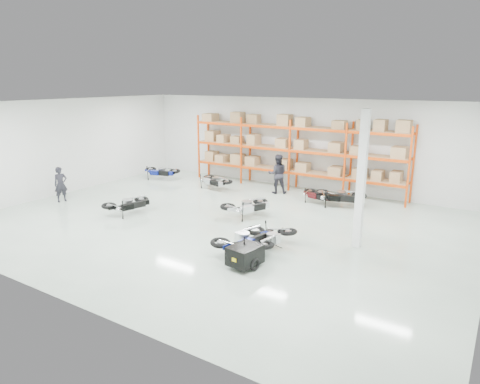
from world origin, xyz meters
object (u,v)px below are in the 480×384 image
Objects in this scene: trailer at (245,255)px; person_back at (278,174)px; moto_silver_left at (247,203)px; moto_back_d at (319,193)px; moto_touring_right at (271,234)px; person_left at (61,184)px; moto_blue_centre at (244,235)px; moto_back_b at (214,178)px; moto_black_far_left at (128,201)px; moto_back_c at (340,193)px; moto_back_a at (160,169)px.

trailer is 8.78m from person_back.
moto_back_d is at bearing -88.39° from moto_silver_left.
person_left is (-10.75, -0.00, 0.25)m from moto_touring_right.
person_left is (-10.75, 1.60, 0.41)m from trailer.
person_back is (-0.71, 3.97, 0.39)m from moto_silver_left.
person_back reaches higher than trailer.
person_left is 0.83× the size of person_back.
moto_blue_centre reaches higher than trailer.
trailer is (0.63, -0.95, -0.19)m from moto_blue_centre.
moto_back_b is (-6.29, 5.63, -0.01)m from moto_touring_right.
trailer is (6.79, -1.87, -0.15)m from moto_black_far_left.
person_left is at bearing 179.92° from trailer.
person_back is at bearing 67.34° from moto_back_c.
trailer is at bearing -81.27° from person_left.
person_back is at bearing -57.58° from moto_back_b.
moto_back_a is at bearing 153.35° from moto_touring_right.
person_left is at bearing 134.70° from moto_back_d.
moto_back_c reaches higher than trailer.
moto_touring_right reaches higher than moto_back_b.
moto_blue_centre is 1.08× the size of moto_black_far_left.
moto_back_a is at bearing -43.11° from moto_black_far_left.
moto_silver_left is 0.97× the size of person_back.
moto_black_far_left is 3.98m from person_left.
person_back reaches higher than moto_back_a.
moto_blue_centre is at bearing 147.54° from moto_silver_left.
moto_silver_left reaches higher than moto_black_far_left.
moto_back_b is (-6.29, 7.22, 0.14)m from trailer.
person_left is at bearing 10.69° from person_back.
moto_silver_left is at bearing 136.89° from moto_touring_right.
person_left is at bearing -176.81° from moto_touring_right.
moto_silver_left is at bearing -47.17° from moto_blue_centre.
moto_touring_right is 1.09× the size of trailer.
moto_back_b reaches higher than moto_back_d.
moto_blue_centre is 6.71m from moto_back_c.
person_left is (-0.69, -5.77, 0.24)m from moto_back_a.
moto_back_c reaches higher than moto_back_a.
moto_back_b is at bearing -10.63° from moto_silver_left.
person_back is at bearing -31.84° from person_left.
moto_silver_left is 1.16× the size of person_left.
moto_back_c is 12.45m from person_left.
trailer is at bearing 148.45° from moto_silver_left.
moto_back_a is at bearing 78.08° from moto_back_c.
moto_black_far_left is 1.12× the size of moto_back_d.
moto_blue_centre is 1.17× the size of trailer.
moto_touring_right is 6.05m from moto_back_d.
moto_back_a is at bearing -23.69° from person_back.
moto_blue_centre is 6.23m from moto_black_far_left.
moto_back_d is at bearing 104.35° from trailer.
moto_back_d is at bearing -70.51° from moto_back_b.
moto_back_c is at bearing -83.54° from moto_blue_centre.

